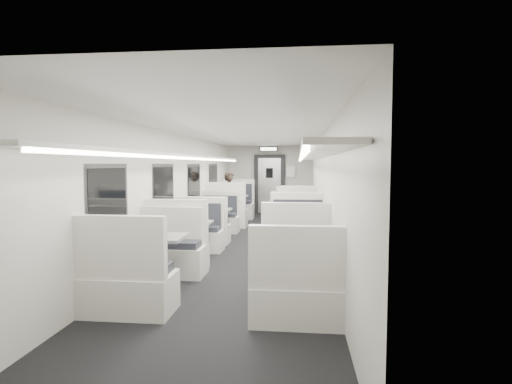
% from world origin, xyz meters
% --- Properties ---
extents(room, '(3.24, 12.24, 2.64)m').
position_xyz_m(room, '(0.00, 0.00, 1.20)').
color(room, black).
rests_on(room, ground).
extents(booth_left_a, '(1.16, 2.36, 1.26)m').
position_xyz_m(booth_left_a, '(-1.00, 3.63, 0.42)').
color(booth_left_a, beige).
rests_on(booth_left_a, room).
extents(booth_left_b, '(0.98, 1.98, 1.06)m').
position_xyz_m(booth_left_b, '(-1.00, 1.14, 0.35)').
color(booth_left_b, beige).
rests_on(booth_left_b, room).
extents(booth_left_c, '(1.00, 2.02, 1.08)m').
position_xyz_m(booth_left_c, '(-1.00, -1.10, 0.36)').
color(booth_left_c, beige).
rests_on(booth_left_c, room).
extents(booth_left_d, '(1.10, 2.23, 1.19)m').
position_xyz_m(booth_left_d, '(-1.00, -2.97, 0.40)').
color(booth_left_d, beige).
rests_on(booth_left_d, room).
extents(booth_right_a, '(1.01, 2.06, 1.10)m').
position_xyz_m(booth_right_a, '(1.00, 3.22, 0.37)').
color(booth_right_a, beige).
rests_on(booth_right_a, room).
extents(booth_right_b, '(1.09, 2.21, 1.18)m').
position_xyz_m(booth_right_b, '(1.00, 1.18, 0.40)').
color(booth_right_b, beige).
rests_on(booth_right_b, room).
extents(booth_right_c, '(1.09, 2.21, 1.18)m').
position_xyz_m(booth_right_c, '(1.00, -1.20, 0.40)').
color(booth_right_c, beige).
rests_on(booth_right_c, room).
extents(booth_right_d, '(1.03, 2.09, 1.12)m').
position_xyz_m(booth_right_d, '(1.00, -3.09, 0.37)').
color(booth_right_d, beige).
rests_on(booth_right_d, room).
extents(passenger, '(0.66, 0.55, 1.55)m').
position_xyz_m(passenger, '(-0.95, 3.12, 0.77)').
color(passenger, black).
rests_on(passenger, room).
extents(window_a, '(0.02, 1.18, 0.84)m').
position_xyz_m(window_a, '(-1.49, 3.40, 1.35)').
color(window_a, black).
rests_on(window_a, room).
extents(window_b, '(0.02, 1.18, 0.84)m').
position_xyz_m(window_b, '(-1.49, 1.20, 1.35)').
color(window_b, black).
rests_on(window_b, room).
extents(window_c, '(0.02, 1.18, 0.84)m').
position_xyz_m(window_c, '(-1.49, -1.00, 1.35)').
color(window_c, black).
rests_on(window_c, room).
extents(window_d, '(0.02, 1.18, 0.84)m').
position_xyz_m(window_d, '(-1.49, -3.20, 1.35)').
color(window_d, black).
rests_on(window_d, room).
extents(luggage_rack_left, '(0.46, 10.40, 0.09)m').
position_xyz_m(luggage_rack_left, '(-1.24, -0.30, 1.92)').
color(luggage_rack_left, beige).
rests_on(luggage_rack_left, room).
extents(luggage_rack_right, '(0.46, 10.40, 0.09)m').
position_xyz_m(luggage_rack_right, '(1.24, -0.30, 1.92)').
color(luggage_rack_right, beige).
rests_on(luggage_rack_right, room).
extents(vestibule_door, '(1.10, 0.13, 2.10)m').
position_xyz_m(vestibule_door, '(0.00, 5.93, 1.04)').
color(vestibule_door, black).
rests_on(vestibule_door, room).
extents(exit_sign, '(0.62, 0.12, 0.16)m').
position_xyz_m(exit_sign, '(0.00, 5.44, 2.28)').
color(exit_sign, black).
rests_on(exit_sign, room).
extents(wall_notice, '(0.32, 0.02, 0.40)m').
position_xyz_m(wall_notice, '(0.75, 5.92, 1.50)').
color(wall_notice, white).
rests_on(wall_notice, room).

